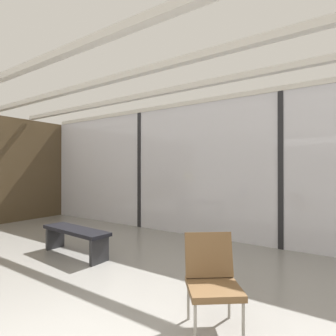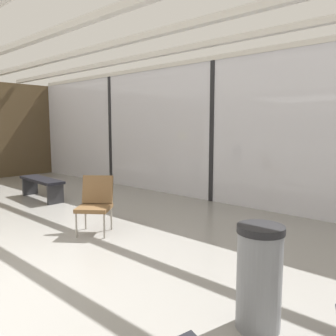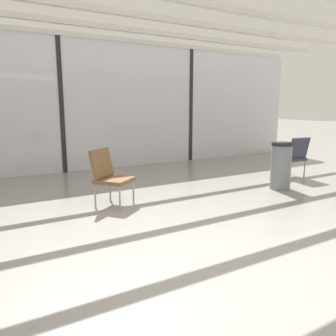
% 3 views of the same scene
% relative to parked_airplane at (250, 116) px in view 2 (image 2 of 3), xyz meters
% --- Properties ---
extents(glass_curtain_wall, '(14.00, 0.08, 3.01)m').
position_rel_parked_airplane_xyz_m(glass_curtain_wall, '(1.78, -4.84, -0.48)').
color(glass_curtain_wall, silver).
rests_on(glass_curtain_wall, ground).
extents(window_mullion_0, '(0.10, 0.12, 3.01)m').
position_rel_parked_airplane_xyz_m(window_mullion_0, '(-1.72, -4.84, -0.48)').
color(window_mullion_0, black).
rests_on(window_mullion_0, ground).
extents(window_mullion_1, '(0.10, 0.12, 3.01)m').
position_rel_parked_airplane_xyz_m(window_mullion_1, '(1.78, -4.84, -0.48)').
color(window_mullion_1, black).
rests_on(window_mullion_1, ground).
extents(ceiling_slats, '(13.72, 6.72, 0.10)m').
position_rel_parked_airplane_xyz_m(ceiling_slats, '(1.78, -8.14, 1.08)').
color(ceiling_slats, beige).
rests_on(ceiling_slats, glass_curtain_wall).
extents(parked_airplane, '(12.70, 3.96, 3.96)m').
position_rel_parked_airplane_xyz_m(parked_airplane, '(0.00, 0.00, 0.00)').
color(parked_airplane, silver).
rests_on(parked_airplane, ground).
extents(lounge_chair_0, '(0.70, 0.71, 0.87)m').
position_rel_parked_airplane_xyz_m(lounge_chair_0, '(1.73, -7.89, -1.49)').
color(lounge_chair_0, brown).
rests_on(lounge_chair_0, ground).
extents(waiting_bench, '(1.52, 0.50, 0.47)m').
position_rel_parked_airplane_xyz_m(waiting_bench, '(-1.16, -7.29, -1.62)').
color(waiting_bench, black).
rests_on(waiting_bench, ground).
extents(trash_bin, '(0.38, 0.38, 0.86)m').
position_rel_parked_airplane_xyz_m(trash_bin, '(4.81, -8.51, -1.55)').
color(trash_bin, slate).
rests_on(trash_bin, ground).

